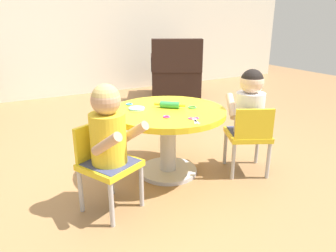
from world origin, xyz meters
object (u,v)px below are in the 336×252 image
(child_chair_left, at_px, (106,162))
(craft_scissors, at_px, (194,120))
(armchair_dark, at_px, (175,75))
(child_chair_right, at_px, (249,135))
(seated_child_right, at_px, (250,104))
(rolling_pin, at_px, (170,105))
(seated_child_left, at_px, (108,128))
(craft_table, at_px, (168,126))

(child_chair_left, relative_size, craft_scissors, 3.76)
(armchair_dark, bearing_deg, child_chair_right, -107.60)
(seated_child_right, distance_m, rolling_pin, 0.58)
(child_chair_left, xyz_separation_m, seated_child_right, (1.10, -0.02, 0.23))
(seated_child_right, height_order, armchair_dark, armchair_dark)
(child_chair_left, relative_size, child_chair_right, 1.00)
(seated_child_right, relative_size, craft_scissors, 3.58)
(seated_child_left, relative_size, seated_child_right, 1.00)
(seated_child_left, bearing_deg, armchair_dark, 52.81)
(child_chair_right, relative_size, seated_child_right, 1.05)
(craft_scissors, bearing_deg, craft_table, 96.13)
(craft_table, xyz_separation_m, seated_child_right, (0.54, -0.25, 0.16))
(craft_table, distance_m, child_chair_right, 0.60)
(child_chair_left, bearing_deg, child_chair_right, -3.11)
(craft_scissors, bearing_deg, child_chair_left, 173.34)
(seated_child_right, distance_m, armchair_dark, 2.53)
(armchair_dark, distance_m, rolling_pin, 2.48)
(craft_table, bearing_deg, seated_child_left, -153.54)
(seated_child_right, bearing_deg, seated_child_left, -179.29)
(child_chair_left, relative_size, armchair_dark, 0.56)
(seated_child_right, bearing_deg, rolling_pin, 151.18)
(child_chair_left, bearing_deg, craft_table, 22.64)
(seated_child_right, relative_size, armchair_dark, 0.54)
(child_chair_left, height_order, seated_child_left, seated_child_left)
(craft_table, height_order, child_chair_left, child_chair_left)
(seated_child_left, bearing_deg, seated_child_right, 0.71)
(seated_child_left, bearing_deg, child_chair_left, 115.96)
(rolling_pin, bearing_deg, armchair_dark, 59.13)
(child_chair_left, relative_size, rolling_pin, 2.86)
(child_chair_right, distance_m, craft_scissors, 0.53)
(child_chair_left, relative_size, seated_child_right, 1.05)
(seated_child_right, distance_m, craft_scissors, 0.51)
(armchair_dark, relative_size, craft_scissors, 6.69)
(child_chair_right, height_order, armchair_dark, armchair_dark)
(child_chair_left, xyz_separation_m, child_chair_right, (1.08, -0.06, 0.00))
(armchair_dark, bearing_deg, child_chair_left, -127.87)
(child_chair_left, height_order, seated_child_right, seated_child_right)
(seated_child_left, xyz_separation_m, armchair_dark, (1.84, 2.42, -0.22))
(armchair_dark, bearing_deg, seated_child_left, -127.19)
(armchair_dark, bearing_deg, craft_table, -121.12)
(child_chair_right, height_order, rolling_pin, rolling_pin)
(craft_table, distance_m, seated_child_left, 0.62)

